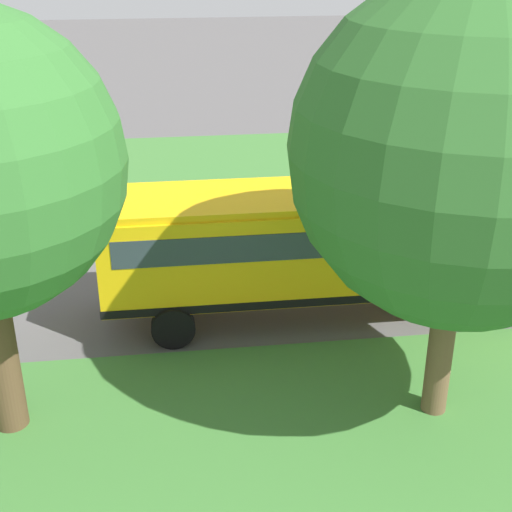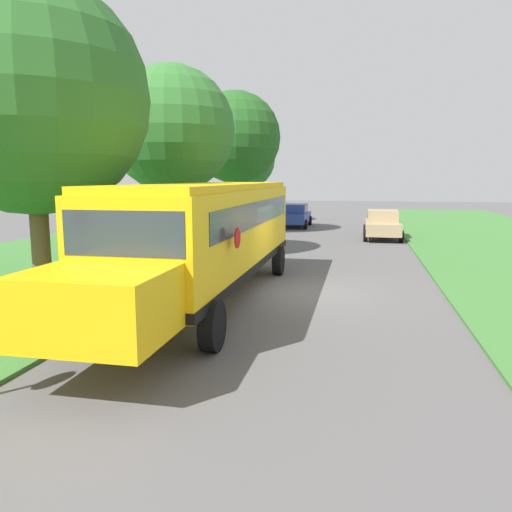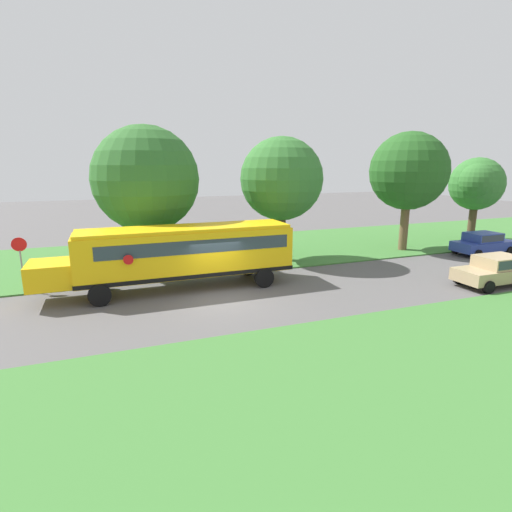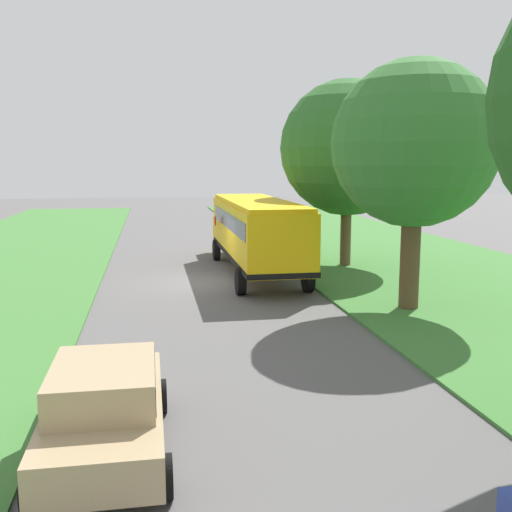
{
  "view_description": "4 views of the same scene",
  "coord_description": "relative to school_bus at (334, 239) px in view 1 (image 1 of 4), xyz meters",
  "views": [
    {
      "loc": [
        -17.7,
        2.45,
        8.8
      ],
      "look_at": [
        -1.95,
        0.4,
        1.39
      ],
      "focal_mm": 50.0,
      "sensor_mm": 36.0,
      "label": 1
    },
    {
      "loc": [
        1.59,
        -14.23,
        3.31
      ],
      "look_at": [
        -1.27,
        -0.58,
        1.12
      ],
      "focal_mm": 35.0,
      "sensor_mm": 36.0,
      "label": 2
    },
    {
      "loc": [
        17.11,
        -4.82,
        6.18
      ],
      "look_at": [
        -1.54,
        2.23,
        1.58
      ],
      "focal_mm": 28.0,
      "sensor_mm": 36.0,
      "label": 3
    },
    {
      "loc": [
        2.0,
        23.35,
        4.7
      ],
      "look_at": [
        -2.01,
        0.67,
        1.1
      ],
      "focal_mm": 42.0,
      "sensor_mm": 36.0,
      "label": 4
    }
  ],
  "objects": [
    {
      "name": "school_bus",
      "position": [
        0.0,
        0.0,
        0.0
      ],
      "size": [
        2.84,
        12.42,
        3.16
      ],
      "color": "yellow",
      "rests_on": "ground"
    },
    {
      "name": "grass_far_side",
      "position": [
        11.37,
        1.45,
        -1.89
      ],
      "size": [
        10.0,
        80.0,
        0.07
      ],
      "primitive_type": "cube",
      "color": "#3D7533",
      "rests_on": "ground"
    },
    {
      "name": "oak_tree_beside_bus",
      "position": [
        -4.42,
        -1.12,
        3.52
      ],
      "size": [
        6.02,
        6.02,
        8.36
      ],
      "color": "brown",
      "rests_on": "ground"
    },
    {
      "name": "ground_plane",
      "position": [
        2.37,
        1.45,
        -1.92
      ],
      "size": [
        120.0,
        120.0,
        0.0
      ],
      "primitive_type": "plane",
      "color": "#565454"
    }
  ]
}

